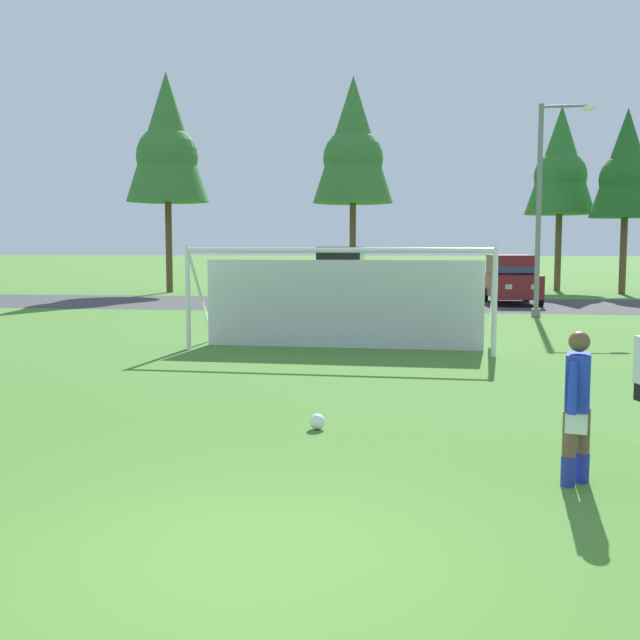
{
  "coord_description": "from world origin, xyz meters",
  "views": [
    {
      "loc": [
        1.38,
        -5.76,
        2.52
      ],
      "look_at": [
        -0.53,
        8.68,
        1.12
      ],
      "focal_mm": 42.8,
      "sensor_mm": 36.0,
      "label": 1
    }
  ],
  "objects": [
    {
      "name": "parking_lot_strip",
      "position": [
        0.0,
        27.88,
        0.0
      ],
      "size": [
        52.0,
        8.4,
        0.01
      ],
      "primitive_type": "cube",
      "color": "#3D3D3F",
      "rests_on": "ground"
    },
    {
      "name": "parked_car_slot_left",
      "position": [
        -2.12,
        27.97,
        1.34
      ],
      "size": [
        2.26,
        4.83,
        2.52
      ],
      "color": "black",
      "rests_on": "ground"
    },
    {
      "name": "tree_center_back",
      "position": [
        9.18,
        39.51,
        7.21
      ],
      "size": [
        3.93,
        3.93,
        10.48
      ],
      "color": "brown",
      "rests_on": "ground"
    },
    {
      "name": "parked_car_slot_center_left",
      "position": [
        0.89,
        28.43,
        0.88
      ],
      "size": [
        2.09,
        4.23,
        1.72
      ],
      "color": "silver",
      "rests_on": "ground"
    },
    {
      "name": "parked_car_slot_far_left",
      "position": [
        -5.06,
        27.65,
        0.88
      ],
      "size": [
        2.11,
        4.24,
        1.72
      ],
      "color": "red",
      "rests_on": "ground"
    },
    {
      "name": "tree_left_edge",
      "position": [
        -12.43,
        35.01,
        8.23
      ],
      "size": [
        4.49,
        4.49,
        11.97
      ],
      "color": "brown",
      "rests_on": "ground"
    },
    {
      "name": "ground_plane",
      "position": [
        0.0,
        15.0,
        0.0
      ],
      "size": [
        400.0,
        400.0,
        0.0
      ],
      "primitive_type": "plane",
      "color": "#477A2D"
    },
    {
      "name": "soccer_goal",
      "position": [
        -0.56,
        12.85,
        1.29
      ],
      "size": [
        7.49,
        2.24,
        2.57
      ],
      "color": "white",
      "rests_on": "ground"
    },
    {
      "name": "tree_mid_right",
      "position": [
        12.07,
        36.73,
        6.72
      ],
      "size": [
        3.67,
        3.67,
        9.78
      ],
      "color": "brown",
      "rests_on": "ground"
    },
    {
      "name": "soccer_ball",
      "position": [
        -0.01,
        4.49,
        0.11
      ],
      "size": [
        0.22,
        0.22,
        0.22
      ],
      "color": "white",
      "rests_on": "ground"
    },
    {
      "name": "player_defender_far",
      "position": [
        3.04,
        2.43,
        0.82
      ],
      "size": [
        0.34,
        0.71,
        1.64
      ],
      "color": "brown",
      "rests_on": "ground"
    },
    {
      "name": "parked_car_slot_center",
      "position": [
        5.37,
        28.84,
        1.11
      ],
      "size": [
        2.36,
        4.71,
        2.16
      ],
      "color": "maroon",
      "rests_on": "ground"
    },
    {
      "name": "tree_mid_left",
      "position": [
        -2.42,
        37.01,
        8.18
      ],
      "size": [
        4.46,
        4.46,
        11.9
      ],
      "color": "brown",
      "rests_on": "ground"
    },
    {
      "name": "street_lamp",
      "position": [
        5.7,
        22.4,
        3.9
      ],
      "size": [
        2.0,
        0.32,
        7.53
      ],
      "color": "slate",
      "rests_on": "ground"
    },
    {
      "name": "player_trailing_back",
      "position": [
        0.78,
        13.96,
        0.82
      ],
      "size": [
        0.63,
        0.52,
        1.64
      ],
      "color": "tan",
      "rests_on": "ground"
    }
  ]
}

